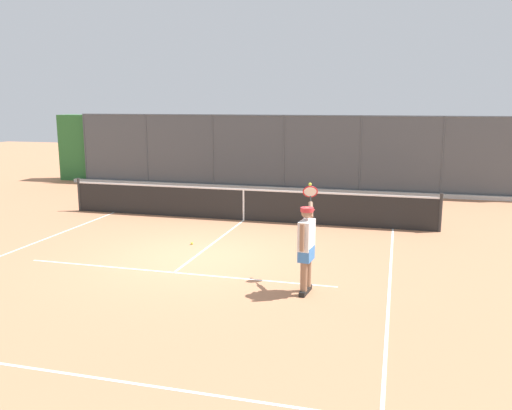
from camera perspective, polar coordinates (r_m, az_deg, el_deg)
The scene contains 6 objects.
ground_plane at distance 12.21m, azimuth -6.65°, elevation -5.61°, with size 60.00×60.00×0.00m, color #B27551.
court_line_markings at distance 10.88m, azimuth -9.62°, elevation -7.77°, with size 8.74×9.41×0.01m.
fence_backdrop at distance 21.74m, azimuth 3.38°, elevation 5.64°, with size 20.89×1.37×3.00m.
tennis_net at distance 15.78m, azimuth -1.34°, elevation 0.10°, with size 11.22×0.09×1.07m.
tennis_player at distance 9.71m, azimuth 5.45°, elevation -4.13°, with size 0.38×1.39×1.91m.
tennis_ball_mid_court at distance 13.27m, azimuth -6.92°, elevation -4.11°, with size 0.07×0.07×0.07m, color #C1D138.
Camera 1 is at (-4.37, 10.86, 3.47)m, focal length 37.15 mm.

